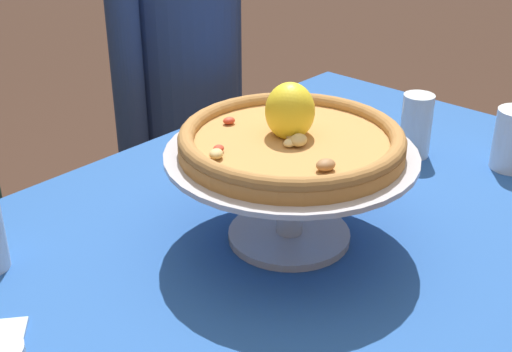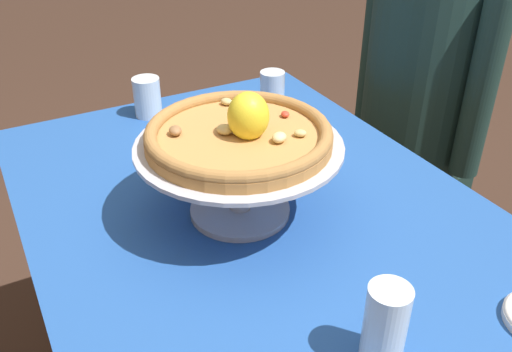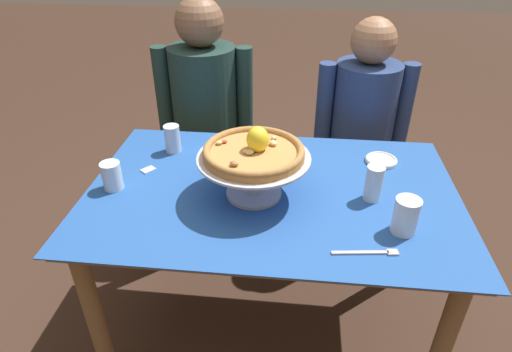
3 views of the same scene
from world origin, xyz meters
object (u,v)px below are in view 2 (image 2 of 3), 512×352
object	(u,v)px
pizza	(239,133)
pizza_stand	(239,166)
water_glass_side_right	(385,329)
diner_left	(414,123)
water_glass_back_left	(272,95)
water_glass_side_left	(148,100)
sugar_packet	(208,116)

from	to	relation	value
pizza	pizza_stand	bearing A→B (deg)	-125.08
water_glass_side_right	diner_left	xyz separation A→B (m)	(-0.73, 0.74, -0.19)
pizza_stand	pizza	size ratio (longest dim) A/B	1.13
water_glass_back_left	water_glass_side_left	world-z (taller)	water_glass_back_left
water_glass_back_left	sugar_packet	size ratio (longest dim) A/B	2.25
pizza	diner_left	distance (m)	0.88
water_glass_back_left	water_glass_side_right	world-z (taller)	water_glass_side_right
sugar_packet	pizza_stand	bearing A→B (deg)	-15.68
sugar_packet	diner_left	world-z (taller)	diner_left
pizza	water_glass_side_right	distance (m)	0.42
diner_left	pizza_stand	bearing A→B (deg)	-66.43
diner_left	water_glass_side_left	bearing A→B (deg)	-102.13
water_glass_side_right	diner_left	size ratio (longest dim) A/B	0.10
sugar_packet	pizza	bearing A→B (deg)	-15.49
pizza	diner_left	world-z (taller)	diner_left
water_glass_side_left	sugar_packet	size ratio (longest dim) A/B	2.02
pizza	sugar_packet	xyz separation A→B (m)	(-0.42, 0.12, -0.17)
pizza_stand	diner_left	size ratio (longest dim) A/B	0.30
water_glass_side_left	water_glass_side_right	bearing A→B (deg)	1.81
water_glass_side_left	diner_left	xyz separation A→B (m)	(0.17, 0.77, -0.17)
water_glass_side_right	sugar_packet	world-z (taller)	water_glass_side_right
pizza	water_glass_side_right	world-z (taller)	pizza
pizza_stand	diner_left	world-z (taller)	diner_left
pizza	water_glass_back_left	bearing A→B (deg)	142.77
water_glass_side_right	diner_left	distance (m)	1.06
water_glass_side_right	water_glass_side_left	distance (m)	0.90
pizza_stand	sugar_packet	distance (m)	0.44
sugar_packet	water_glass_side_right	bearing A→B (deg)	-7.01
pizza	sugar_packet	world-z (taller)	pizza
sugar_packet	diner_left	distance (m)	0.66
pizza_stand	water_glass_side_left	distance (m)	0.50
pizza_stand	sugar_packet	xyz separation A→B (m)	(-0.42, 0.12, -0.10)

